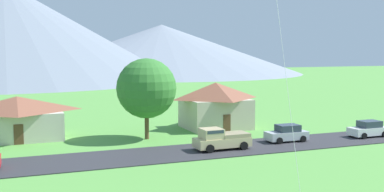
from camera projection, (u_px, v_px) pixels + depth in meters
name	position (u px, v px, depth m)	size (l,w,h in m)	color
road_strip	(147.00, 156.00, 40.76)	(160.00, 6.53, 0.08)	#2D2D33
mountain_far_east_ridge	(5.00, 31.00, 143.81)	(105.84, 105.84, 29.67)	slate
mountain_east_ridge	(162.00, 49.00, 184.78)	(109.31, 109.31, 18.96)	gray
house_leftmost	(216.00, 105.00, 55.10)	(7.73, 6.60, 5.38)	beige
house_left_center	(17.00, 117.00, 48.35)	(9.41, 6.78, 4.43)	beige
tree_near_left	(146.00, 88.00, 48.03)	(6.16, 6.16, 8.34)	brown
parked_car_silver_mid_west	(287.00, 134.00, 46.84)	(4.22, 2.11, 1.68)	#B7BCC1
parked_car_white_mid_east	(368.00, 129.00, 49.41)	(4.21, 2.10, 1.68)	white
pickup_truck_sand_west_side	(221.00, 139.00, 43.06)	(5.23, 2.39, 1.99)	#C6B284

